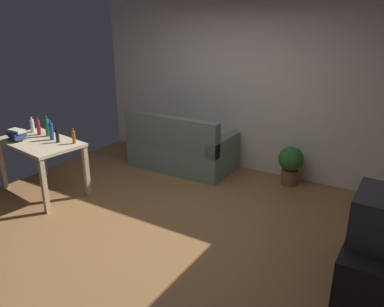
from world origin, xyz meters
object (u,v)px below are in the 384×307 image
Objects in this scene: potted_plant at (290,163)px; bottle_dark at (57,136)px; tv at (379,217)px; bottle_clear at (32,126)px; tv_stand at (370,261)px; book_stack at (17,135)px; bottle_red at (39,127)px; couch at (180,150)px; desk at (40,148)px; bottle_green at (47,127)px; bottle_amber at (74,137)px; bottle_blue at (51,131)px.

bottle_dark reaches higher than potted_plant.
bottle_clear reaches higher than tv.
tv_stand is 4.48m from book_stack.
tv is 2.68× the size of bottle_clear.
bottle_red is 0.33m from book_stack.
tv_stand is 1.93× the size of potted_plant.
couch is 2.23m from bottle_clear.
bottle_green is at bearing 117.28° from desk.
bottle_amber reaches higher than couch.
bottle_amber is (-2.33, -1.90, 0.52)m from potted_plant.
desk is (-1.11, -1.76, 0.34)m from couch.
tv is at bearing 11.71° from desk.
potted_plant is at bearing 44.43° from desk.
potted_plant is 3.05m from bottle_amber.
book_stack is at bearing -119.52° from bottle_green.
bottle_clear is 0.39m from book_stack.
book_stack is at bearing -67.81° from bottle_clear.
bottle_dark is at bearing -10.93° from bottle_clear.
bottle_amber is (0.49, 0.17, 0.20)m from desk.
tv_stand is 4.37× the size of bottle_red.
couch is 2.03m from bottle_green.
desk is at bearing 57.60° from couch.
couch is at bearing -169.62° from potted_plant.
book_stack is (-4.42, -0.39, 0.14)m from tv.
bottle_green is 1.37× the size of bottle_amber.
tv_stand is 1.83× the size of tv.
bottle_clear reaches higher than couch.
bottle_amber reaches higher than desk.
potted_plant is at bearing -169.62° from couch.
bottle_red is 1.23× the size of bottle_amber.
bottle_red is 0.51m from bottle_dark.
bottle_clear is (-1.53, -1.53, 0.55)m from couch.
bottle_green reaches higher than bottle_red.
bottle_blue is at bearing 56.52° from desk.
bottle_green reaches higher than desk.
potted_plant is at bearing 37.85° from bottle_dark.
bottle_blue reaches higher than desk.
bottle_red is at bearing 90.93° from tv_stand.
tv is 2.14× the size of bottle_green.
bottle_dark is 1.03× the size of bottle_amber.
bottle_green reaches higher than potted_plant.
potted_plant is (1.70, 0.31, 0.02)m from couch.
couch is 6.49× the size of bottle_red.
bottle_green is (0.34, -0.01, 0.03)m from bottle_clear.
bottle_blue reaches higher than bottle_clear.
tv is 4.23m from bottle_green.
bottle_amber is (0.72, -0.01, -0.02)m from bottle_red.
couch reaches higher than potted_plant.
bottle_red is 1.19× the size of bottle_dark.
bottle_red is at bearing 49.38° from couch.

